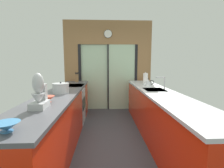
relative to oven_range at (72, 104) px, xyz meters
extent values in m
cube|color=#38383D|center=(0.91, -0.65, -0.47)|extent=(5.04, 7.60, 0.02)
cube|color=olive|center=(0.91, 1.15, 1.89)|extent=(2.64, 0.08, 0.70)
cube|color=#B2D1AD|center=(0.49, 1.17, 0.54)|extent=(0.80, 0.02, 2.00)
cube|color=#B2D1AD|center=(1.33, 1.13, 0.54)|extent=(0.80, 0.02, 2.00)
cube|color=black|center=(0.05, 1.15, 0.54)|extent=(0.08, 0.10, 2.00)
cube|color=black|center=(1.77, 1.15, 0.54)|extent=(0.08, 0.10, 2.00)
cube|color=black|center=(0.91, 1.15, 0.54)|extent=(0.04, 0.10, 2.00)
cube|color=olive|center=(-0.20, 1.15, 0.54)|extent=(0.42, 0.08, 2.00)
cube|color=olive|center=(2.02, 1.15, 0.54)|extent=(0.42, 0.08, 2.00)
cylinder|color=white|center=(0.91, 1.09, 1.84)|extent=(0.23, 0.03, 0.23)
torus|color=black|center=(0.91, 1.09, 1.84)|extent=(0.25, 0.02, 0.25)
cube|color=red|center=(0.00, -1.57, -0.02)|extent=(0.58, 2.55, 0.88)
cube|color=red|center=(0.00, 0.63, -0.02)|extent=(0.58, 0.65, 0.88)
cube|color=#4C4C51|center=(0.00, -0.95, 0.44)|extent=(0.62, 3.80, 0.04)
cube|color=red|center=(1.82, -0.95, -0.02)|extent=(0.58, 3.80, 0.88)
cube|color=#BCBCC1|center=(1.82, -0.95, 0.44)|extent=(0.62, 3.80, 0.04)
cube|color=#B7BABC|center=(1.80, -0.70, 0.44)|extent=(0.40, 0.48, 0.05)
cylinder|color=#B7BABC|center=(2.00, -0.70, 0.59)|extent=(0.02, 0.02, 0.26)
cylinder|color=#B7BABC|center=(1.91, -0.70, 0.71)|extent=(0.18, 0.02, 0.02)
cube|color=#B7BABC|center=(0.00, 0.00, -0.02)|extent=(0.58, 0.60, 0.88)
cube|color=black|center=(0.29, 0.00, 0.02)|extent=(0.01, 0.48, 0.28)
cube|color=black|center=(0.00, 0.00, 0.45)|extent=(0.58, 0.60, 0.03)
cylinder|color=#B7BABC|center=(0.30, -0.18, 0.34)|extent=(0.02, 0.04, 0.04)
cylinder|color=#B7BABC|center=(0.30, 0.00, 0.34)|extent=(0.02, 0.04, 0.04)
cylinder|color=#B7BABC|center=(0.30, 0.18, 0.34)|extent=(0.02, 0.04, 0.04)
cylinder|color=teal|center=(0.02, -2.66, 0.47)|extent=(0.09, 0.09, 0.01)
cone|color=teal|center=(0.02, -2.66, 0.51)|extent=(0.20, 0.20, 0.07)
cylinder|color=#BC4C38|center=(0.02, -1.69, 0.47)|extent=(0.08, 0.08, 0.01)
cone|color=#BC4C38|center=(0.02, -1.69, 0.51)|extent=(0.18, 0.18, 0.08)
cube|color=brown|center=(0.02, 0.72, 0.57)|extent=(0.08, 0.14, 0.21)
cylinder|color=black|center=(-0.02, 0.72, 0.70)|extent=(0.02, 0.02, 0.07)
cylinder|color=black|center=(0.00, 0.72, 0.69)|extent=(0.02, 0.02, 0.05)
cylinder|color=black|center=(0.02, 0.72, 0.70)|extent=(0.02, 0.02, 0.06)
cylinder|color=black|center=(0.04, 0.72, 0.70)|extent=(0.02, 0.02, 0.06)
cylinder|color=black|center=(0.05, 0.72, 0.70)|extent=(0.02, 0.02, 0.07)
cube|color=#B7BABC|center=(0.02, -1.99, 0.50)|extent=(0.17, 0.26, 0.08)
cube|color=#B7BABC|center=(0.02, -1.89, 0.64)|extent=(0.10, 0.08, 0.20)
ellipsoid|color=#B7BABC|center=(0.02, -2.00, 0.76)|extent=(0.13, 0.12, 0.24)
cone|color=#B7BABC|center=(0.02, -2.02, 0.58)|extent=(0.15, 0.15, 0.13)
cylinder|color=#B7BABC|center=(0.02, -1.02, 0.55)|extent=(0.28, 0.28, 0.17)
cylinder|color=#B7BABC|center=(0.02, -1.02, 0.64)|extent=(0.28, 0.28, 0.01)
sphere|color=black|center=(0.02, -1.02, 0.65)|extent=(0.03, 0.03, 0.03)
cone|color=#B7BABC|center=(1.80, -0.23, 0.54)|extent=(0.17, 0.17, 0.16)
sphere|color=black|center=(1.80, -0.23, 0.64)|extent=(0.03, 0.03, 0.03)
cylinder|color=#B7BABC|center=(1.72, -0.23, 0.55)|extent=(0.08, 0.02, 0.07)
torus|color=black|center=(1.88, -0.23, 0.55)|extent=(0.10, 0.01, 0.10)
cylinder|color=#B7BABC|center=(1.80, 0.05, 0.47)|extent=(0.13, 0.13, 0.01)
cylinder|color=white|center=(1.80, 0.05, 0.61)|extent=(0.11, 0.11, 0.27)
sphere|color=#B7BABC|center=(1.80, 0.05, 0.76)|extent=(0.03, 0.03, 0.03)
camera|label=1|loc=(0.78, -3.93, 1.01)|focal=26.40mm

